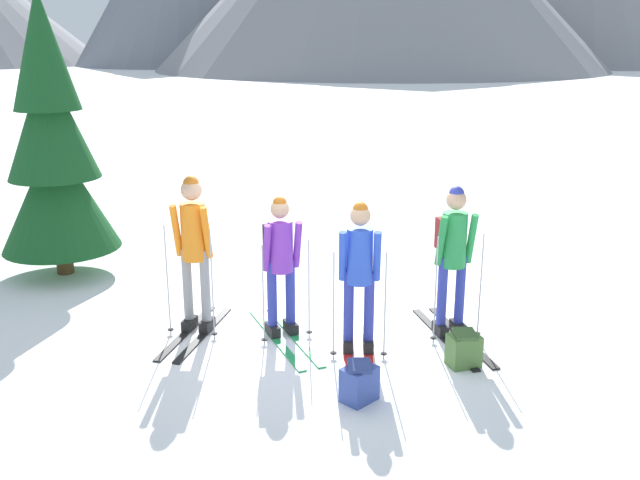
# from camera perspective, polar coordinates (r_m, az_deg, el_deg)

# --- Properties ---
(ground_plane) EXTENTS (400.00, 400.00, 0.00)m
(ground_plane) POSITION_cam_1_polar(r_m,az_deg,el_deg) (8.11, -0.06, -7.89)
(ground_plane) COLOR white
(skier_in_orange) EXTENTS (0.70, 1.61, 1.85)m
(skier_in_orange) POSITION_cam_1_polar(r_m,az_deg,el_deg) (8.03, -10.27, -0.51)
(skier_in_orange) COLOR black
(skier_in_orange) RESTS_ON ground
(skier_in_purple) EXTENTS (0.90, 1.75, 1.64)m
(skier_in_purple) POSITION_cam_1_polar(r_m,az_deg,el_deg) (7.85, -3.26, -1.59)
(skier_in_purple) COLOR green
(skier_in_purple) RESTS_ON ground
(skier_in_blue) EXTENTS (0.61, 1.58, 1.68)m
(skier_in_blue) POSITION_cam_1_polar(r_m,az_deg,el_deg) (7.42, 3.24, -2.39)
(skier_in_blue) COLOR red
(skier_in_blue) RESTS_ON ground
(skier_in_green) EXTENTS (0.66, 1.76, 1.75)m
(skier_in_green) POSITION_cam_1_polar(r_m,az_deg,el_deg) (7.97, 10.81, -1.02)
(skier_in_green) COLOR black
(skier_in_green) RESTS_ON ground
(pine_tree_near) EXTENTS (1.65, 1.65, 3.98)m
(pine_tree_near) POSITION_cam_1_polar(r_m,az_deg,el_deg) (10.46, -21.01, 6.97)
(pine_tree_near) COLOR #51381E
(pine_tree_near) RESTS_ON ground
(backpack_on_snow_front) EXTENTS (0.40, 0.39, 0.38)m
(backpack_on_snow_front) POSITION_cam_1_polar(r_m,az_deg,el_deg) (6.72, 3.23, -11.56)
(backpack_on_snow_front) COLOR #384C99
(backpack_on_snow_front) RESTS_ON ground
(backpack_on_snow_beside) EXTENTS (0.37, 0.32, 0.38)m
(backpack_on_snow_beside) POSITION_cam_1_polar(r_m,az_deg,el_deg) (7.51, 11.68, -8.73)
(backpack_on_snow_beside) COLOR #4C7238
(backpack_on_snow_beside) RESTS_ON ground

